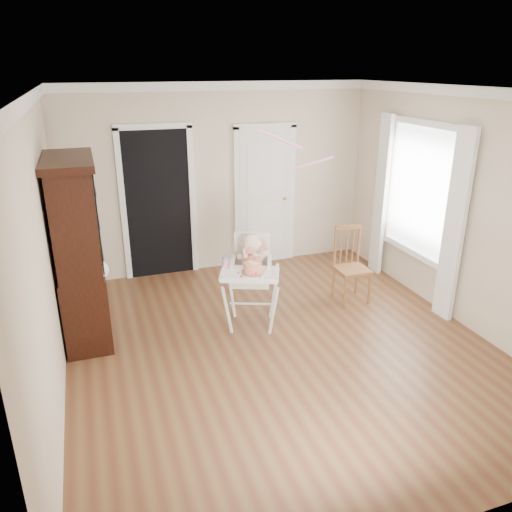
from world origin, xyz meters
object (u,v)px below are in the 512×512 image
object	(u,v)px
cake	(253,268)
sippy_cup	(225,262)
high_chair	(251,271)
dining_chair	(351,267)
china_cabinet	(79,251)

from	to	relation	value
cake	sippy_cup	world-z (taller)	sippy_cup
high_chair	sippy_cup	distance (m)	0.34
dining_chair	china_cabinet	bearing A→B (deg)	178.24
cake	dining_chair	bearing A→B (deg)	18.13
cake	china_cabinet	distance (m)	1.90
china_cabinet	high_chair	bearing A→B (deg)	-12.84
sippy_cup	cake	bearing A→B (deg)	-46.17
cake	dining_chair	xyz separation A→B (m)	(1.51, 0.49, -0.38)
cake	sippy_cup	distance (m)	0.35
high_chair	sippy_cup	size ratio (longest dim) A/B	6.81
sippy_cup	china_cabinet	xyz separation A→B (m)	(-1.53, 0.41, 0.17)
high_chair	cake	distance (m)	0.29
high_chair	cake	xyz separation A→B (m)	(-0.06, -0.24, 0.15)
high_chair	sippy_cup	world-z (taller)	high_chair
sippy_cup	dining_chair	world-z (taller)	dining_chair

